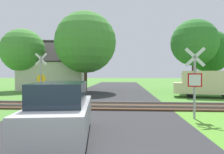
# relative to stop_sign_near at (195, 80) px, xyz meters

# --- Properties ---
(road_asphalt) EXTENTS (7.93, 80.00, 0.01)m
(road_asphalt) POSITION_rel_stop_sign_near_xyz_m (-4.45, -3.65, -1.76)
(road_asphalt) COLOR #2D2D30
(road_asphalt) RESTS_ON ground
(rail_track) EXTENTS (60.00, 2.60, 0.22)m
(rail_track) POSITION_rel_stop_sign_near_xyz_m (-4.45, 2.98, -1.71)
(rail_track) COLOR #422D1E
(rail_track) RESTS_ON ground
(stop_sign_near) EXTENTS (0.86, 0.22, 3.20)m
(stop_sign_near) POSITION_rel_stop_sign_near_xyz_m (0.00, 0.00, 0.00)
(stop_sign_near) COLOR #9E9EA5
(stop_sign_near) RESTS_ON ground
(crossing_sign_far) EXTENTS (0.88, 0.13, 3.47)m
(crossing_sign_far) POSITION_rel_stop_sign_near_xyz_m (-9.00, 4.55, 0.15)
(crossing_sign_far) COLOR #9E9EA5
(crossing_sign_far) RESTS_ON ground
(house) EXTENTS (8.59, 7.19, 6.29)m
(house) POSITION_rel_stop_sign_near_xyz_m (-12.15, 15.94, 0.20)
(house) COLOR beige
(house) RESTS_ON ground
(tree_center) EXTENTS (6.75, 6.75, 8.82)m
(tree_center) POSITION_rel_stop_sign_near_xyz_m (-7.44, 12.72, 3.68)
(tree_center) COLOR #513823
(tree_center) RESTS_ON ground
(tree_far) EXTENTS (4.75, 4.75, 6.90)m
(tree_far) POSITION_rel_stop_sign_near_xyz_m (6.54, 14.30, 2.74)
(tree_far) COLOR #513823
(tree_far) RESTS_ON ground
(tree_right) EXTENTS (4.77, 4.77, 7.59)m
(tree_right) POSITION_rel_stop_sign_near_xyz_m (4.06, 12.06, 3.42)
(tree_right) COLOR #513823
(tree_right) RESTS_ON ground
(tree_left) EXTENTS (5.07, 5.07, 7.21)m
(tree_left) POSITION_rel_stop_sign_near_xyz_m (-15.00, 13.57, 2.90)
(tree_left) COLOR #513823
(tree_left) RESTS_ON ground
(mail_truck) EXTENTS (5.18, 2.86, 2.24)m
(mail_truck) POSITION_rel_stop_sign_near_xyz_m (3.73, 8.13, -0.53)
(mail_truck) COLOR beige
(mail_truck) RESTS_ON ground
(parked_car) EXTENTS (2.16, 4.18, 1.78)m
(parked_car) POSITION_rel_stop_sign_near_xyz_m (-5.03, -3.20, -0.87)
(parked_car) COLOR #99999E
(parked_car) RESTS_ON ground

